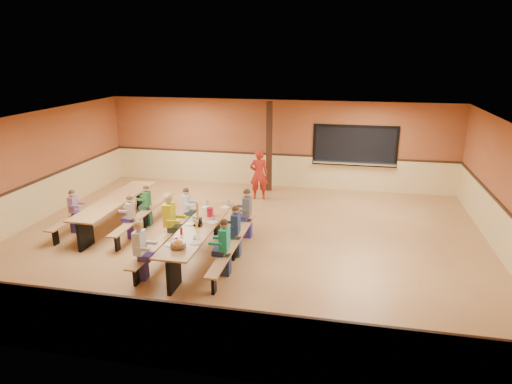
# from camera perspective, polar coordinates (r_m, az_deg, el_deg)

# --- Properties ---
(ground) EXTENTS (12.00, 12.00, 0.00)m
(ground) POSITION_cam_1_polar(r_m,az_deg,el_deg) (11.55, -1.35, -6.06)
(ground) COLOR #9B683B
(ground) RESTS_ON ground
(room_envelope) EXTENTS (12.04, 10.04, 3.02)m
(room_envelope) POSITION_cam_1_polar(r_m,az_deg,el_deg) (11.30, -1.38, -2.84)
(room_envelope) COLOR #98502C
(room_envelope) RESTS_ON ground
(kitchen_pass_through) EXTENTS (2.78, 0.28, 1.38)m
(kitchen_pass_through) POSITION_cam_1_polar(r_m,az_deg,el_deg) (15.59, 12.25, 5.45)
(kitchen_pass_through) COLOR black
(kitchen_pass_through) RESTS_ON ground
(structural_post) EXTENTS (0.18, 0.18, 3.00)m
(structural_post) POSITION_cam_1_polar(r_m,az_deg,el_deg) (15.27, 1.65, 5.64)
(structural_post) COLOR black
(structural_post) RESTS_ON ground
(cafeteria_table_main) EXTENTS (1.91, 3.70, 0.74)m
(cafeteria_table_main) POSITION_cam_1_polar(r_m,az_deg,el_deg) (10.57, -7.17, -5.38)
(cafeteria_table_main) COLOR #A67341
(cafeteria_table_main) RESTS_ON ground
(cafeteria_table_second) EXTENTS (1.91, 3.70, 0.74)m
(cafeteria_table_second) POSITION_cam_1_polar(r_m,az_deg,el_deg) (12.94, -17.05, -1.75)
(cafeteria_table_second) COLOR #A67341
(cafeteria_table_second) RESTS_ON ground
(seated_child_white_left) EXTENTS (0.39, 0.32, 1.26)m
(seated_child_white_left) POSITION_cam_1_polar(r_m,az_deg,el_deg) (9.74, -14.29, -7.16)
(seated_child_white_left) COLOR silver
(seated_child_white_left) RESTS_ON ground
(seated_adult_yellow) EXTENTS (0.44, 0.36, 1.35)m
(seated_adult_yellow) POSITION_cam_1_polar(r_m,az_deg,el_deg) (11.05, -10.76, -3.70)
(seated_adult_yellow) COLOR #D4C813
(seated_adult_yellow) RESTS_ON ground
(seated_child_grey_left) EXTENTS (0.34, 0.28, 1.15)m
(seated_child_grey_left) POSITION_cam_1_polar(r_m,az_deg,el_deg) (12.10, -8.65, -2.22)
(seated_child_grey_left) COLOR silver
(seated_child_grey_left) RESTS_ON ground
(seated_child_teal_right) EXTENTS (0.38, 0.31, 1.23)m
(seated_child_teal_right) POSITION_cam_1_polar(r_m,az_deg,el_deg) (9.65, -3.94, -6.96)
(seated_child_teal_right) COLOR #1D9C7C
(seated_child_teal_right) RESTS_ON ground
(seated_child_navy_right) EXTENTS (0.37, 0.30, 1.21)m
(seated_child_navy_right) POSITION_cam_1_polar(r_m,az_deg,el_deg) (10.50, -2.54, -4.95)
(seated_child_navy_right) COLOR navy
(seated_child_navy_right) RESTS_ON ground
(seated_child_char_right) EXTENTS (0.39, 0.32, 1.26)m
(seated_child_char_right) POSITION_cam_1_polar(r_m,az_deg,el_deg) (11.54, -1.12, -2.72)
(seated_child_char_right) COLOR #474B50
(seated_child_char_right) RESTS_ON ground
(seated_child_purple_sec) EXTENTS (0.33, 0.27, 1.14)m
(seated_child_purple_sec) POSITION_cam_1_polar(r_m,az_deg,el_deg) (12.78, -21.80, -2.27)
(seated_child_purple_sec) COLOR #7D5174
(seated_child_purple_sec) RESTS_ON ground
(seated_child_green_sec) EXTENTS (0.32, 0.26, 1.11)m
(seated_child_green_sec) POSITION_cam_1_polar(r_m,az_deg,el_deg) (12.70, -13.44, -1.68)
(seated_child_green_sec) COLOR #2A6830
(seated_child_green_sec) RESTS_ON ground
(seated_child_tan_sec) EXTENTS (0.32, 0.26, 1.12)m
(seated_child_tan_sec) POSITION_cam_1_polar(r_m,az_deg,el_deg) (11.90, -15.36, -3.09)
(seated_child_tan_sec) COLOR tan
(seated_child_tan_sec) RESTS_ON ground
(standing_woman) EXTENTS (0.67, 0.53, 1.61)m
(standing_woman) POSITION_cam_1_polar(r_m,az_deg,el_deg) (14.51, 0.35, 2.22)
(standing_woman) COLOR #AA1F13
(standing_woman) RESTS_ON ground
(punch_pitcher) EXTENTS (0.16, 0.16, 0.22)m
(punch_pitcher) POSITION_cam_1_polar(r_m,az_deg,el_deg) (11.05, -5.77, -2.50)
(punch_pitcher) COLOR #B0172D
(punch_pitcher) RESTS_ON cafeteria_table_main
(chip_bowl) EXTENTS (0.32, 0.32, 0.15)m
(chip_bowl) POSITION_cam_1_polar(r_m,az_deg,el_deg) (9.42, -9.70, -6.48)
(chip_bowl) COLOR orange
(chip_bowl) RESTS_ON cafeteria_table_main
(napkin_dispenser) EXTENTS (0.10, 0.14, 0.13)m
(napkin_dispenser) POSITION_cam_1_polar(r_m,az_deg,el_deg) (10.65, -7.14, -3.58)
(napkin_dispenser) COLOR black
(napkin_dispenser) RESTS_ON cafeteria_table_main
(condiment_mustard) EXTENTS (0.06, 0.06, 0.17)m
(condiment_mustard) POSITION_cam_1_polar(r_m,az_deg,el_deg) (10.42, -7.44, -3.95)
(condiment_mustard) COLOR yellow
(condiment_mustard) RESTS_ON cafeteria_table_main
(condiment_ketchup) EXTENTS (0.06, 0.06, 0.17)m
(condiment_ketchup) POSITION_cam_1_polar(r_m,az_deg,el_deg) (10.08, -9.32, -4.80)
(condiment_ketchup) COLOR #B2140F
(condiment_ketchup) RESTS_ON cafeteria_table_main
(table_paddle) EXTENTS (0.16, 0.16, 0.56)m
(table_paddle) POSITION_cam_1_polar(r_m,az_deg,el_deg) (10.50, -7.28, -3.49)
(table_paddle) COLOR black
(table_paddle) RESTS_ON cafeteria_table_main
(place_settings) EXTENTS (0.65, 3.30, 0.11)m
(place_settings) POSITION_cam_1_polar(r_m,az_deg,el_deg) (10.47, -7.22, -4.02)
(place_settings) COLOR beige
(place_settings) RESTS_ON cafeteria_table_main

